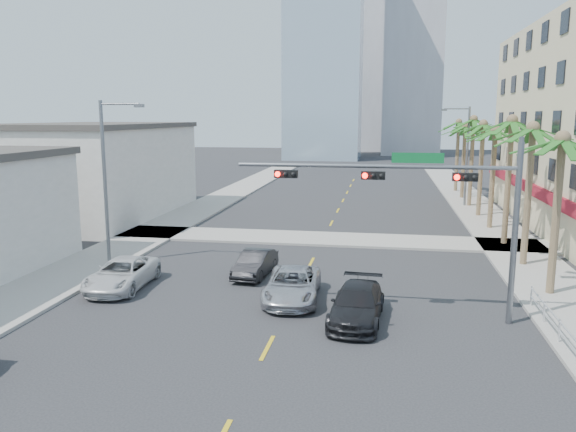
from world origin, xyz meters
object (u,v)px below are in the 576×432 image
Objects in this scene: car_lane_left at (255,263)px; car_lane_center at (292,285)px; car_lane_right at (357,304)px; car_parked_far at (122,274)px; traffic_signal_mast at (431,196)px.

car_lane_center reaches higher than car_lane_left.
car_lane_center is 3.69m from car_lane_right.
car_lane_left is at bearing 26.33° from car_parked_far.
traffic_signal_mast is 10.62m from car_lane_left.
car_lane_right is (-2.78, -0.72, -4.35)m from traffic_signal_mast.
traffic_signal_mast is at bearing 18.10° from car_lane_right.
car_lane_center reaches higher than car_parked_far.
car_lane_center is (2.53, -3.51, 0.05)m from car_lane_left.
car_parked_far is 11.62m from car_lane_right.
traffic_signal_mast is 2.28× the size of car_lane_right.
traffic_signal_mast is at bearing -25.40° from car_lane_left.
traffic_signal_mast is 2.20× the size of car_parked_far.
traffic_signal_mast is 14.89m from car_parked_far.
car_lane_right reaches higher than car_lane_left.
car_lane_right is (11.34, -2.52, 0.01)m from car_parked_far.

